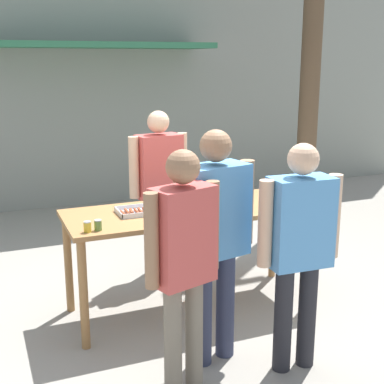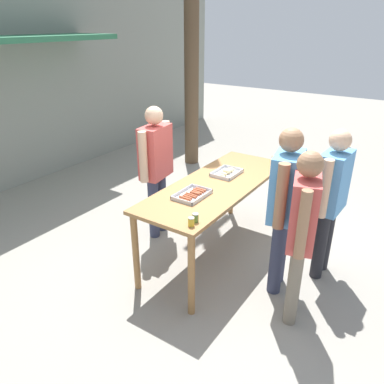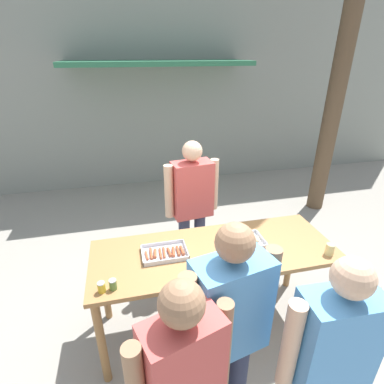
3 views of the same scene
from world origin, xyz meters
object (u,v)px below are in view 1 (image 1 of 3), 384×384
Objects in this scene: condiment_jar_ketchup at (98,225)px; person_server_behind_table at (159,179)px; food_tray_buns at (221,202)px; person_customer_with_cup at (299,240)px; condiment_jar_mustard at (87,227)px; beer_cup at (305,200)px; person_customer_waiting_in_line at (215,229)px; person_customer_holding_hotdog at (183,253)px; food_tray_sausages at (141,211)px.

person_server_behind_table is (0.90, 1.19, 0.03)m from condiment_jar_ketchup.
person_customer_with_cup is at bearing -88.93° from food_tray_buns.
condiment_jar_mustard is 1.58m from person_customer_with_cup.
person_customer_waiting_in_line is (-1.15, -0.57, 0.04)m from beer_cup.
person_server_behind_table reaches higher than food_tray_buns.
person_customer_waiting_in_line is at bearing -38.50° from condiment_jar_ketchup.
food_tray_buns is 1.23m from person_customer_with_cup.
person_customer_waiting_in_line is at bearing -153.53° from beer_cup.
person_server_behind_table is 2.13m from person_customer_holding_hotdog.
person_customer_holding_hotdog is (0.36, -0.87, 0.02)m from condiment_jar_ketchup.
person_server_behind_table is (0.45, 0.85, 0.06)m from food_tray_sausages.
condiment_jar_ketchup is at bearing -134.69° from person_server_behind_table.
food_tray_buns is (0.75, 0.00, 0.01)m from food_tray_sausages.
person_customer_with_cup is at bearing -57.73° from food_tray_sausages.
person_customer_with_cup reaches higher than food_tray_sausages.
person_customer_holding_hotdog is 0.47m from person_customer_waiting_in_line.
condiment_jar_mustard is at bearing -31.63° from person_customer_with_cup.
food_tray_buns is 1.25m from condiment_jar_ketchup.
condiment_jar_mustard is 0.05× the size of person_customer_waiting_in_line.
person_customer_waiting_in_line is (-0.50, 0.32, 0.04)m from person_customer_with_cup.
person_customer_waiting_in_line reaches higher than food_tray_sausages.
food_tray_sausages is at bearing -110.90° from person_customer_holding_hotdog.
condiment_jar_mustard is 1.00× the size of condiment_jar_ketchup.
food_tray_buns is 0.22× the size of person_customer_with_cup.
person_customer_with_cup is at bearing 161.51° from person_customer_holding_hotdog.
condiment_jar_mustard is at bearing -136.95° from person_server_behind_table.
person_customer_waiting_in_line reaches higher than food_tray_buns.
food_tray_buns is 0.90m from person_server_behind_table.
beer_cup is at bearing -123.42° from person_customer_with_cup.
person_customer_holding_hotdog is 0.86m from person_customer_with_cup.
person_customer_with_cup is at bearing -125.96° from beer_cup.
food_tray_buns is 0.22× the size of person_customer_holding_hotdog.
food_tray_sausages is at bearing -179.82° from food_tray_buns.
condiment_jar_ketchup reaches higher than food_tray_buns.
condiment_jar_mustard reaches higher than food_tray_sausages.
beer_cup is 0.06× the size of person_server_behind_table.
person_customer_waiting_in_line is (-0.48, -0.91, 0.07)m from food_tray_buns.
food_tray_sausages is 1.08× the size of food_tray_buns.
person_server_behind_table is at bearing 62.17° from food_tray_sausages.
person_customer_waiting_in_line is (0.81, -0.56, 0.05)m from condiment_jar_mustard.
person_customer_with_cup is (0.86, -0.02, -0.02)m from person_customer_holding_hotdog.
person_server_behind_table reaches higher than condiment_jar_mustard.
food_tray_buns is 4.37× the size of condiment_jar_ketchup.
person_customer_with_cup is 0.60m from person_customer_waiting_in_line.
person_customer_holding_hotdog reaches higher than condiment_jar_mustard.
food_tray_sausages is 0.56m from condiment_jar_ketchup.
condiment_jar_ketchup is at bearing -143.32° from food_tray_sausages.
food_tray_sausages is 1.47m from beer_cup.
person_customer_holding_hotdog is 0.96× the size of person_customer_waiting_in_line.
person_server_behind_table reaches higher than person_customer_with_cup.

